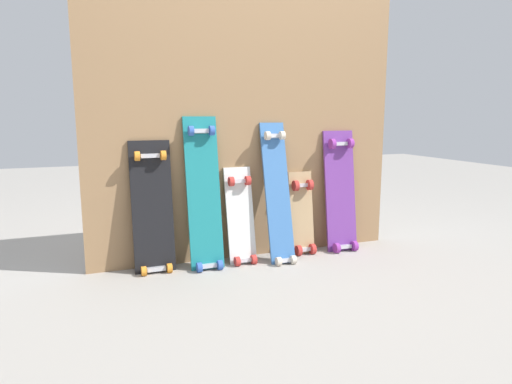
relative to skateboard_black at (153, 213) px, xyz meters
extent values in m
plane|color=#9E9991|center=(0.62, 0.01, -0.35)|extent=(12.00, 12.00, 0.00)
cube|color=#99724C|center=(0.62, 0.08, 0.57)|extent=(2.02, 0.04, 1.85)
cube|color=black|center=(0.00, 0.01, 0.00)|extent=(0.24, 0.12, 0.83)
cube|color=#B7B7BF|center=(0.00, -0.06, -0.32)|extent=(0.11, 0.04, 0.03)
cube|color=#B7B7BF|center=(0.00, 0.02, 0.33)|extent=(0.11, 0.04, 0.03)
cylinder|color=orange|center=(-0.07, -0.08, -0.32)|extent=(0.03, 0.05, 0.05)
cylinder|color=orange|center=(0.07, -0.08, -0.32)|extent=(0.03, 0.05, 0.05)
cylinder|color=orange|center=(-0.07, 0.00, 0.33)|extent=(0.03, 0.05, 0.05)
cylinder|color=orange|center=(0.07, 0.00, 0.33)|extent=(0.03, 0.05, 0.05)
cube|color=#197A7F|center=(0.30, -0.02, 0.07)|extent=(0.20, 0.18, 0.97)
cube|color=#B7B7BF|center=(0.30, -0.12, -0.32)|extent=(0.09, 0.04, 0.03)
cube|color=#B7B7BF|center=(0.30, 0.02, 0.47)|extent=(0.09, 0.04, 0.03)
cylinder|color=#3359B2|center=(0.24, -0.13, -0.32)|extent=(0.03, 0.06, 0.06)
cylinder|color=#3359B2|center=(0.36, -0.13, -0.32)|extent=(0.03, 0.06, 0.06)
cylinder|color=#3359B2|center=(0.24, 0.00, 0.47)|extent=(0.03, 0.06, 0.06)
cylinder|color=#3359B2|center=(0.36, 0.00, 0.47)|extent=(0.03, 0.06, 0.06)
cube|color=silver|center=(0.53, -0.01, -0.09)|extent=(0.17, 0.16, 0.66)
cube|color=#B7B7BF|center=(0.53, -0.09, -0.32)|extent=(0.08, 0.04, 0.03)
cube|color=#B7B7BF|center=(0.53, 0.01, 0.15)|extent=(0.08, 0.04, 0.03)
cylinder|color=red|center=(0.48, -0.11, -0.32)|extent=(0.03, 0.06, 0.06)
cylinder|color=red|center=(0.59, -0.11, -0.32)|extent=(0.03, 0.06, 0.06)
cylinder|color=red|center=(0.48, 0.00, 0.16)|extent=(0.03, 0.06, 0.06)
cylinder|color=red|center=(0.59, 0.00, 0.16)|extent=(0.03, 0.06, 0.06)
cube|color=#386BAD|center=(0.77, -0.06, 0.05)|extent=(0.16, 0.25, 0.93)
cube|color=#B7B7BF|center=(0.77, -0.18, -0.33)|extent=(0.07, 0.04, 0.03)
cube|color=#B7B7BF|center=(0.77, 0.01, 0.43)|extent=(0.07, 0.04, 0.03)
cylinder|color=beige|center=(0.72, -0.19, -0.32)|extent=(0.03, 0.05, 0.05)
cylinder|color=beige|center=(0.82, -0.19, -0.32)|extent=(0.03, 0.05, 0.05)
cylinder|color=beige|center=(0.72, -0.01, 0.43)|extent=(0.03, 0.05, 0.05)
cylinder|color=beige|center=(0.82, -0.01, 0.43)|extent=(0.03, 0.05, 0.05)
cube|color=tan|center=(0.97, 0.02, -0.11)|extent=(0.17, 0.10, 0.60)
cube|color=#B7B7BF|center=(0.97, -0.04, -0.32)|extent=(0.07, 0.04, 0.03)
cube|color=#B7B7BF|center=(0.97, 0.02, 0.10)|extent=(0.07, 0.04, 0.03)
cylinder|color=red|center=(0.92, -0.06, -0.32)|extent=(0.03, 0.07, 0.07)
cylinder|color=red|center=(1.02, -0.06, -0.32)|extent=(0.03, 0.07, 0.07)
cylinder|color=red|center=(0.92, 0.00, 0.11)|extent=(0.03, 0.07, 0.07)
cylinder|color=red|center=(1.02, 0.00, 0.11)|extent=(0.03, 0.07, 0.07)
cube|color=#6B338C|center=(1.25, 0.00, 0.02)|extent=(0.22, 0.14, 0.87)
cube|color=#B7B7BF|center=(1.25, -0.08, -0.32)|extent=(0.10, 0.04, 0.03)
cube|color=#B7B7BF|center=(1.25, 0.02, 0.37)|extent=(0.10, 0.04, 0.03)
cylinder|color=purple|center=(1.18, -0.09, -0.32)|extent=(0.03, 0.07, 0.07)
cylinder|color=purple|center=(1.32, -0.09, -0.32)|extent=(0.03, 0.07, 0.07)
cylinder|color=purple|center=(1.18, 0.00, 0.37)|extent=(0.03, 0.07, 0.07)
cylinder|color=purple|center=(1.32, 0.00, 0.37)|extent=(0.03, 0.07, 0.07)
camera|label=1|loc=(-0.35, -2.62, 0.57)|focal=31.72mm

